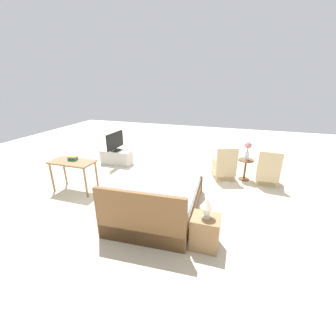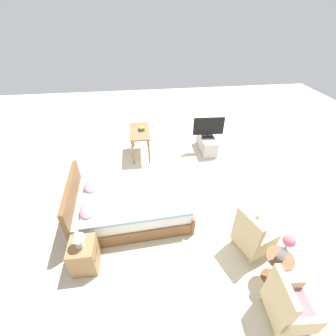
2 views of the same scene
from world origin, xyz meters
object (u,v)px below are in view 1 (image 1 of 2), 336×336
(side_table, at_px, (245,167))
(tv_stand, at_px, (117,157))
(bed, at_px, (159,199))
(vanity_desk, at_px, (73,166))
(table_lamp, at_px, (207,205))
(tv_flatscreen, at_px, (115,141))
(flower_vase, at_px, (248,149))
(book_stack, at_px, (73,158))
(armchair_by_window_left, at_px, (268,171))
(armchair_by_window_right, at_px, (224,166))
(nightstand, at_px, (205,232))

(side_table, xyz_separation_m, tv_stand, (3.86, 0.01, -0.13))
(bed, height_order, vanity_desk, bed)
(table_lamp, height_order, tv_flatscreen, tv_flatscreen)
(flower_vase, relative_size, book_stack, 2.26)
(bed, xyz_separation_m, tv_flatscreen, (2.22, -2.19, 0.45))
(side_table, xyz_separation_m, vanity_desk, (3.88, 1.91, 0.28))
(armchair_by_window_left, height_order, table_lamp, armchair_by_window_left)
(tv_stand, relative_size, tv_flatscreen, 1.12)
(tv_stand, distance_m, tv_flatscreen, 0.52)
(armchair_by_window_right, relative_size, side_table, 1.63)
(flower_vase, relative_size, vanity_desk, 0.46)
(side_table, height_order, tv_flatscreen, tv_flatscreen)
(flower_vase, xyz_separation_m, table_lamp, (0.60, 2.91, -0.10))
(vanity_desk, height_order, book_stack, book_stack)
(armchair_by_window_right, xyz_separation_m, tv_stand, (3.33, -0.14, -0.15))
(armchair_by_window_left, bearing_deg, armchair_by_window_right, -0.16)
(flower_vase, height_order, tv_flatscreen, flower_vase)
(book_stack, bearing_deg, flower_vase, -154.73)
(tv_flatscreen, bearing_deg, tv_stand, 177.33)
(flower_vase, xyz_separation_m, vanity_desk, (3.88, 1.91, -0.22))
(bed, distance_m, armchair_by_window_right, 2.34)
(armchair_by_window_left, relative_size, side_table, 1.63)
(armchair_by_window_right, bearing_deg, nightstand, 88.64)
(side_table, height_order, tv_stand, side_table)
(side_table, relative_size, tv_flatscreen, 0.66)
(bed, relative_size, armchair_by_window_right, 2.47)
(tv_stand, xyz_separation_m, tv_flatscreen, (0.00, -0.00, 0.52))
(vanity_desk, bearing_deg, book_stack, -70.31)
(flower_vase, distance_m, table_lamp, 2.98)
(tv_flatscreen, xyz_separation_m, vanity_desk, (0.02, 1.90, -0.11))
(bed, distance_m, book_stack, 2.34)
(armchair_by_window_left, relative_size, tv_stand, 0.96)
(table_lamp, relative_size, vanity_desk, 0.32)
(vanity_desk, bearing_deg, flower_vase, -153.84)
(side_table, height_order, flower_vase, flower_vase)
(nightstand, xyz_separation_m, vanity_desk, (3.29, -1.00, 0.37))
(side_table, bearing_deg, nightstand, 78.45)
(table_lamp, height_order, vanity_desk, table_lamp)
(flower_vase, bearing_deg, armchair_by_window_left, 164.79)
(side_table, relative_size, flower_vase, 1.19)
(armchair_by_window_right, height_order, book_stack, armchair_by_window_right)
(nightstand, height_order, tv_stand, nightstand)
(armchair_by_window_right, bearing_deg, tv_flatscreen, -2.40)
(armchair_by_window_right, xyz_separation_m, table_lamp, (0.07, 2.77, 0.38))
(side_table, relative_size, book_stack, 2.68)
(tv_stand, xyz_separation_m, vanity_desk, (0.03, 1.90, 0.42))
(nightstand, xyz_separation_m, tv_flatscreen, (3.27, -2.91, 0.47))
(side_table, distance_m, book_stack, 4.34)
(bed, xyz_separation_m, tv_stand, (2.21, -2.19, -0.08))
(tv_flatscreen, bearing_deg, table_lamp, 138.31)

